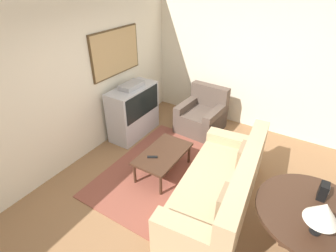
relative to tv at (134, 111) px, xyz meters
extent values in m
plane|color=#8E6642|center=(-1.03, -1.77, -0.53)|extent=(12.00, 12.00, 0.00)
cube|color=beige|center=(-1.03, 0.36, 0.82)|extent=(12.00, 0.06, 2.70)
cube|color=#4C381E|center=(0.00, 0.32, 1.13)|extent=(1.24, 0.03, 0.83)
cube|color=tan|center=(0.00, 0.30, 1.13)|extent=(1.19, 0.01, 0.78)
cube|color=beige|center=(1.60, -1.77, 0.82)|extent=(0.06, 12.00, 2.70)
cube|color=brown|center=(-0.69, -1.16, -0.52)|extent=(2.47, 1.71, 0.01)
cube|color=#B7B7BC|center=(0.00, 0.00, -0.30)|extent=(1.09, 0.49, 0.46)
cube|color=#B7B7BC|center=(0.00, 0.00, 0.22)|extent=(1.09, 0.49, 0.57)
cube|color=black|center=(0.00, -0.25, 0.22)|extent=(0.98, 0.01, 0.50)
cube|color=#9E9EA3|center=(0.00, 0.00, 0.55)|extent=(0.49, 0.27, 0.09)
cube|color=tan|center=(-0.88, -2.18, -0.32)|extent=(2.32, 1.15, 0.42)
cube|color=tan|center=(-0.84, -2.53, 0.14)|extent=(2.25, 0.44, 0.49)
cube|color=tan|center=(0.11, -2.08, -0.24)|extent=(0.33, 0.96, 0.58)
cube|color=tan|center=(-1.87, -2.28, -0.24)|extent=(0.33, 0.96, 0.58)
cube|color=#877154|center=(-0.36, -2.35, 0.06)|extent=(0.37, 0.16, 0.34)
cube|color=#877154|center=(-1.36, -2.45, 0.06)|extent=(0.37, 0.16, 0.34)
cube|color=brown|center=(0.84, -1.10, -0.30)|extent=(0.92, 0.87, 0.45)
cube|color=brown|center=(1.19, -1.12, 0.15)|extent=(0.22, 0.83, 0.45)
cube|color=brown|center=(0.86, -0.77, -0.23)|extent=(0.89, 0.21, 0.59)
cube|color=brown|center=(0.82, -1.43, -0.23)|extent=(0.89, 0.21, 0.59)
cube|color=#3D2619|center=(-0.72, -1.17, -0.13)|extent=(1.00, 0.59, 0.04)
cylinder|color=#3D2619|center=(-1.18, -1.42, -0.34)|extent=(0.04, 0.04, 0.38)
cylinder|color=#3D2619|center=(-0.27, -1.42, -0.34)|extent=(0.04, 0.04, 0.38)
cylinder|color=#3D2619|center=(-1.18, -0.92, -0.34)|extent=(0.04, 0.04, 0.38)
cylinder|color=#3D2619|center=(-0.27, -0.92, -0.34)|extent=(0.04, 0.04, 0.38)
cylinder|color=#3D2619|center=(-1.09, -3.36, 0.18)|extent=(1.23, 1.23, 0.04)
cube|color=#3D2619|center=(-1.09, -3.36, 0.11)|extent=(1.05, 0.49, 0.08)
cylinder|color=#3D2619|center=(-0.66, -3.30, -0.19)|extent=(0.05, 0.05, 0.68)
cylinder|color=black|center=(-1.36, -3.39, 0.21)|extent=(0.11, 0.11, 0.02)
cylinder|color=black|center=(-1.36, -3.39, 0.39)|extent=(0.02, 0.02, 0.33)
cone|color=silver|center=(-1.36, -3.39, 0.49)|extent=(0.32, 0.32, 0.22)
cube|color=black|center=(-0.83, -3.39, 0.30)|extent=(0.14, 0.09, 0.21)
cylinder|color=white|center=(-0.83, -3.44, 0.34)|extent=(0.11, 0.01, 0.11)
cube|color=black|center=(-0.92, -1.09, -0.10)|extent=(0.12, 0.16, 0.02)
camera|label=1|loc=(-3.57, -3.03, 2.47)|focal=28.00mm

